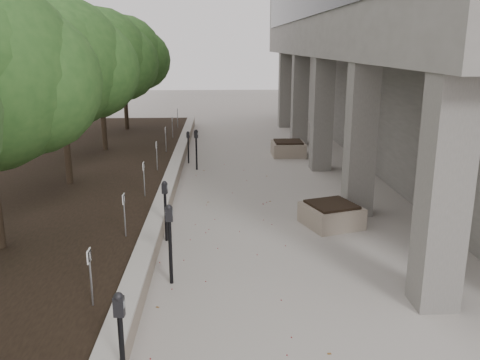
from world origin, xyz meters
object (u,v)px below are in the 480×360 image
object	(u,v)px
parking_meter_5	(188,147)
planter_front	(331,214)
crabapple_tree_3	(62,92)
parking_meter_4	(196,150)
crabapple_tree_5	(124,73)
crabapple_tree_4	(101,80)
parking_meter_3	(166,211)
parking_meter_1	(122,348)
parking_meter_2	(170,245)
planter_back	(288,148)

from	to	relation	value
parking_meter_5	planter_front	bearing A→B (deg)	-44.49
crabapple_tree_3	parking_meter_4	xyz separation A→B (m)	(3.69, 3.11, -2.38)
crabapple_tree_5	parking_meter_5	xyz separation A→B (m)	(3.33, -5.84, -2.49)
parking_meter_4	planter_front	size ratio (longest dim) A/B	1.18
crabapple_tree_4	parking_meter_3	xyz separation A→B (m)	(3.25, -8.79, -2.40)
parking_meter_3	parking_meter_4	xyz separation A→B (m)	(0.44, 6.90, 0.02)
parking_meter_3	planter_front	distance (m)	4.17
parking_meter_5	planter_front	xyz separation A→B (m)	(3.97, -7.10, -0.33)
crabapple_tree_3	parking_meter_4	world-z (taller)	crabapple_tree_3
parking_meter_1	parking_meter_4	xyz separation A→B (m)	(0.44, 12.38, -0.02)
parking_meter_4	parking_meter_5	xyz separation A→B (m)	(-0.35, 1.05, -0.12)
crabapple_tree_3	parking_meter_5	distance (m)	5.88
parking_meter_1	planter_front	distance (m)	7.54
crabapple_tree_4	parking_meter_1	bearing A→B (deg)	-77.17
parking_meter_2	parking_meter_3	xyz separation A→B (m)	(-0.30, 2.18, -0.07)
crabapple_tree_4	crabapple_tree_5	size ratio (longest dim) A/B	1.00
crabapple_tree_5	parking_meter_5	bearing A→B (deg)	-60.31
crabapple_tree_3	planter_front	bearing A→B (deg)	-21.92
crabapple_tree_3	parking_meter_1	world-z (taller)	crabapple_tree_3
parking_meter_2	crabapple_tree_4	bearing A→B (deg)	108.03
crabapple_tree_4	parking_meter_2	world-z (taller)	crabapple_tree_4
parking_meter_2	parking_meter_4	world-z (taller)	parking_meter_2
parking_meter_3	parking_meter_5	world-z (taller)	parking_meter_3
crabapple_tree_5	parking_meter_3	size ratio (longest dim) A/B	3.76
crabapple_tree_4	planter_back	size ratio (longest dim) A/B	4.13
parking_meter_2	planter_front	size ratio (longest dim) A/B	1.26
crabapple_tree_4	planter_front	xyz separation A→B (m)	(7.30, -7.94, -2.83)
parking_meter_1	parking_meter_3	world-z (taller)	parking_meter_1
crabapple_tree_4	parking_meter_3	distance (m)	9.67
crabapple_tree_5	planter_back	world-z (taller)	crabapple_tree_5
parking_meter_4	planter_front	xyz separation A→B (m)	(3.62, -6.05, -0.45)
crabapple_tree_4	planter_front	size ratio (longest dim) A/B	4.32
crabapple_tree_4	parking_meter_5	size ratio (longest dim) A/B	4.34
parking_meter_1	parking_meter_3	size ratio (longest dim) A/B	1.06
parking_meter_3	parking_meter_2	bearing A→B (deg)	-71.73
planter_back	parking_meter_3	bearing A→B (deg)	-114.07
crabapple_tree_4	parking_meter_1	xyz separation A→B (m)	(3.25, -14.28, -2.35)
parking_meter_4	planter_back	distance (m)	4.35
parking_meter_3	planter_front	bearing A→B (deg)	22.18
planter_front	parking_meter_2	bearing A→B (deg)	-141.04
crabapple_tree_5	parking_meter_3	bearing A→B (deg)	-76.74
parking_meter_2	parking_meter_5	xyz separation A→B (m)	(-0.22, 10.13, -0.16)
parking_meter_5	planter_back	world-z (taller)	parking_meter_5
crabapple_tree_4	parking_meter_5	distance (m)	4.25
parking_meter_2	parking_meter_4	bearing A→B (deg)	89.25
crabapple_tree_4	planter_front	distance (m)	11.15
parking_meter_2	parking_meter_5	size ratio (longest dim) A/B	1.26
parking_meter_5	parking_meter_4	bearing A→B (deg)	-55.08
crabapple_tree_5	parking_meter_1	world-z (taller)	crabapple_tree_5
parking_meter_1	planter_back	size ratio (longest dim) A/B	1.17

